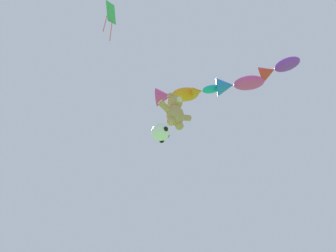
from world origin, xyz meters
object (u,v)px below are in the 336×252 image
object	(u,v)px
fish_kite_tangerine	(174,96)
teddy_bear_kite	(175,111)
soccer_ball_kite	(161,132)
fish_kite_violet	(277,68)
diamond_kite	(111,15)
fish_kite_teal	(204,90)
fish_kite_magenta	(237,85)

from	to	relation	value
fish_kite_tangerine	teddy_bear_kite	bearing A→B (deg)	-130.01
teddy_bear_kite	soccer_ball_kite	world-z (taller)	teddy_bear_kite
soccer_ball_kite	fish_kite_tangerine	xyz separation A→B (m)	(2.32, 1.86, 4.97)
teddy_bear_kite	fish_kite_violet	distance (m)	6.04
soccer_ball_kite	diamond_kite	xyz separation A→B (m)	(-2.71, 0.56, 6.26)
fish_kite_teal	fish_kite_violet	size ratio (longest dim) A/B	0.70
soccer_ball_kite	fish_kite_magenta	xyz separation A→B (m)	(3.89, -1.20, 4.33)
fish_kite_tangerine	fish_kite_magenta	distance (m)	3.50
fish_kite_tangerine	diamond_kite	xyz separation A→B (m)	(-5.03, -1.30, 1.29)
soccer_ball_kite	fish_kite_tangerine	distance (m)	5.79
soccer_ball_kite	fish_kite_teal	world-z (taller)	fish_kite_teal
fish_kite_tangerine	fish_kite_violet	xyz separation A→B (m)	(2.72, -4.81, -0.14)
fish_kite_teal	fish_kite_violet	distance (m)	3.82
teddy_bear_kite	diamond_kite	world-z (taller)	diamond_kite
teddy_bear_kite	fish_kite_violet	bearing A→B (deg)	-36.43
teddy_bear_kite	diamond_kite	distance (m)	5.79
fish_kite_tangerine	fish_kite_teal	bearing A→B (deg)	-62.43
fish_kite_teal	fish_kite_magenta	bearing A→B (deg)	-63.32
diamond_kite	fish_kite_tangerine	bearing A→B (deg)	14.52
teddy_bear_kite	fish_kite_teal	bearing A→B (deg)	5.31
fish_kite_violet	diamond_kite	bearing A→B (deg)	155.69
soccer_ball_kite	fish_kite_tangerine	bearing A→B (deg)	38.77
teddy_bear_kite	fish_kite_magenta	world-z (taller)	fish_kite_magenta
fish_kite_tangerine	fish_kite_violet	world-z (taller)	fish_kite_tangerine
fish_kite_tangerine	diamond_kite	size ratio (longest dim) A/B	0.82
fish_kite_tangerine	fish_kite_magenta	size ratio (longest dim) A/B	0.99
fish_kite_tangerine	fish_kite_violet	bearing A→B (deg)	-60.46
fish_kite_teal	fish_kite_magenta	world-z (taller)	fish_kite_teal
diamond_kite	teddy_bear_kite	bearing A→B (deg)	-6.74
teddy_bear_kite	soccer_ball_kite	bearing A→B (deg)	-171.04
teddy_bear_kite	fish_kite_magenta	distance (m)	4.21
diamond_kite	soccer_ball_kite	bearing A→B (deg)	-11.69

